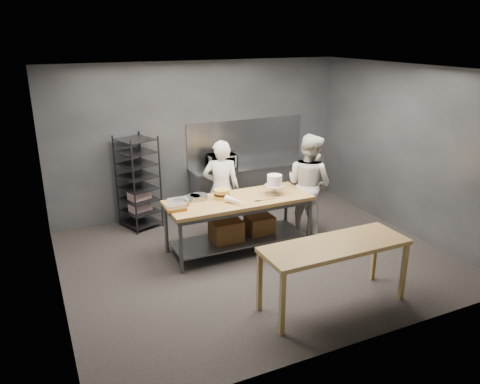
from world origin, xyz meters
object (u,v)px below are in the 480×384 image
object	(u,v)px
near_counter	(335,250)
speed_rack	(138,183)
work_table	(239,218)
chef_right	(309,184)
frosted_cake_stand	(274,182)
chef_behind	(221,189)
microwave	(222,162)
layer_cake	(222,194)

from	to	relation	value
near_counter	speed_rack	distance (m)	4.13
work_table	chef_right	xyz separation A→B (m)	(1.43, 0.13, 0.35)
near_counter	frosted_cake_stand	distance (m)	2.04
chef_behind	microwave	size ratio (longest dim) A/B	3.26
microwave	speed_rack	bearing A→B (deg)	-177.32
speed_rack	layer_cake	xyz separation A→B (m)	(1.01, -1.59, 0.14)
layer_cake	speed_rack	bearing A→B (deg)	122.47
speed_rack	chef_right	world-z (taller)	chef_right
near_counter	chef_right	distance (m)	2.42
chef_right	frosted_cake_stand	world-z (taller)	chef_right
chef_behind	frosted_cake_stand	bearing A→B (deg)	155.97
work_table	microwave	size ratio (longest dim) A/B	4.43
near_counter	speed_rack	world-z (taller)	speed_rack
microwave	layer_cake	world-z (taller)	microwave
speed_rack	layer_cake	distance (m)	1.89
work_table	near_counter	world-z (taller)	work_table
near_counter	frosted_cake_stand	size ratio (longest dim) A/B	5.88
chef_behind	chef_right	bearing A→B (deg)	-176.33
work_table	chef_behind	world-z (taller)	chef_behind
work_table	speed_rack	world-z (taller)	speed_rack
work_table	chef_right	bearing A→B (deg)	5.13
near_counter	chef_right	size ratio (longest dim) A/B	1.09
chef_behind	near_counter	bearing A→B (deg)	123.24
work_table	microwave	distance (m)	1.89
work_table	chef_behind	bearing A→B (deg)	94.00
chef_right	microwave	distance (m)	1.93
work_table	chef_right	distance (m)	1.48
chef_right	near_counter	bearing A→B (deg)	134.18
chef_behind	frosted_cake_stand	xyz separation A→B (m)	(0.66, -0.73, 0.25)
near_counter	layer_cake	size ratio (longest dim) A/B	7.72
chef_right	layer_cake	size ratio (longest dim) A/B	7.11
chef_right	frosted_cake_stand	distance (m)	0.86
microwave	layer_cake	size ratio (longest dim) A/B	2.09
chef_right	chef_behind	bearing A→B (deg)	48.92
chef_behind	chef_right	size ratio (longest dim) A/B	0.96
chef_behind	frosted_cake_stand	size ratio (longest dim) A/B	5.19
speed_rack	chef_behind	world-z (taller)	chef_behind
chef_right	layer_cake	distance (m)	1.70
speed_rack	chef_behind	xyz separation A→B (m)	(1.23, -1.03, 0.03)
chef_right	frosted_cake_stand	bearing A→B (deg)	82.19
near_counter	chef_behind	world-z (taller)	chef_behind
chef_behind	work_table	bearing A→B (deg)	117.62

